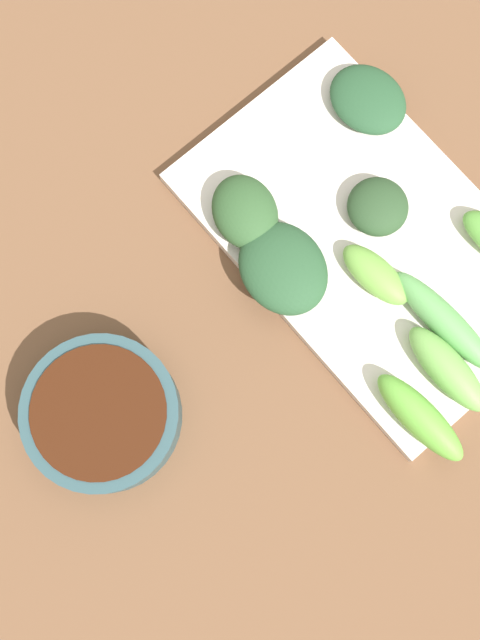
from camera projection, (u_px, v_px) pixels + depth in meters
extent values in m
cube|color=brown|center=(273.00, 303.00, 0.63)|extent=(2.10, 2.10, 0.02)
cylinder|color=#2E4C52|center=(103.00, 414.00, 0.58)|extent=(0.11, 0.11, 0.04)
cylinder|color=#381607|center=(101.00, 414.00, 0.58)|extent=(0.10, 0.10, 0.03)
cube|color=silver|center=(369.00, 240.00, 0.62)|extent=(0.18, 0.29, 0.01)
ellipsoid|color=#30542C|center=(245.00, 212.00, 0.60)|extent=(0.06, 0.07, 0.03)
ellipsoid|color=#2A4727|center=(375.00, 203.00, 0.61)|extent=(0.06, 0.06, 0.02)
ellipsoid|color=#72AE45|center=(375.00, 275.00, 0.60)|extent=(0.03, 0.06, 0.02)
ellipsoid|color=#62A859|center=(444.00, 321.00, 0.59)|extent=(0.03, 0.10, 0.02)
ellipsoid|color=#67B53E|center=(420.00, 417.00, 0.58)|extent=(0.03, 0.08, 0.03)
ellipsoid|color=#74B452|center=(447.00, 369.00, 0.58)|extent=(0.03, 0.08, 0.03)
ellipsoid|color=#295030|center=(283.00, 268.00, 0.60)|extent=(0.07, 0.08, 0.03)
ellipsoid|color=#274E2F|center=(368.00, 100.00, 0.63)|extent=(0.06, 0.07, 0.02)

